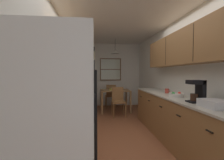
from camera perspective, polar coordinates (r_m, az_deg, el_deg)
name	(u,v)px	position (r m, az deg, el deg)	size (l,w,h in m)	color
ground_plane	(118,127)	(4.08, 2.09, -16.69)	(12.00, 12.00, 0.00)	brown
wall_left	(62,76)	(3.89, -17.96, 1.42)	(0.10, 9.00, 2.55)	white
wall_right	(170,76)	(4.26, 20.38, 1.47)	(0.10, 9.00, 2.55)	white
wall_back	(109,75)	(6.49, -1.29, 1.92)	(4.40, 0.10, 2.55)	white
ceiling_slab	(118,22)	(4.05, 2.15, 20.47)	(4.40, 9.00, 0.08)	white
refrigerator	(56,122)	(1.64, -19.80, -14.39)	(0.76, 0.78, 1.74)	white
stove_range	(64,135)	(2.43, -17.01, -18.56)	(0.66, 0.59, 1.10)	white
microwave_over_range	(55,50)	(2.32, -20.20, 10.44)	(0.39, 0.56, 0.32)	black
counter_left	(76,112)	(3.71, -13.14, -11.45)	(0.64, 2.10, 0.90)	olive
upper_cabinets_left	(68,50)	(3.61, -15.71, 10.58)	(0.33, 2.18, 0.65)	olive
counter_right	(176,119)	(3.36, 22.28, -13.03)	(0.64, 3.23, 0.90)	olive
upper_cabinets_right	(185,48)	(3.30, 25.27, 10.65)	(0.33, 2.91, 0.64)	olive
dining_table	(115,93)	(5.47, 1.14, -4.87)	(1.00, 0.77, 0.76)	olive
dining_chair_near	(118,100)	(4.91, 2.32, -7.35)	(0.41, 0.41, 0.90)	olive
dining_chair_far	(111,95)	(6.06, -0.46, -5.47)	(0.40, 0.40, 0.90)	olive
pendant_light	(115,52)	(5.47, 1.16, 10.18)	(0.30, 0.30, 0.53)	black
back_window	(111,69)	(6.42, -0.55, 3.90)	(0.87, 0.05, 0.91)	brown
trash_bin	(91,106)	(5.00, -7.82, -9.25)	(0.28, 0.28, 0.65)	silver
storage_canister	(69,94)	(2.74, -15.50, -4.94)	(0.12, 0.12, 0.18)	red
dish_towel	(90,128)	(2.52, -8.05, -17.01)	(0.02, 0.16, 0.24)	white
coffee_maker	(198,91)	(2.68, 28.85, -3.48)	(0.22, 0.18, 0.34)	black
mug_by_coffeemaker	(167,91)	(3.65, 19.48, -3.78)	(0.12, 0.08, 0.10)	#BF3F33
fruit_bowl	(176,95)	(3.16, 22.55, -5.04)	(0.27, 0.27, 0.09)	silver
dish_rack	(215,104)	(2.40, 33.60, -7.27)	(0.28, 0.34, 0.10)	silver
table_serving_bowl	(112,89)	(5.38, 0.08, -3.41)	(0.20, 0.20, 0.06)	#E0D14C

